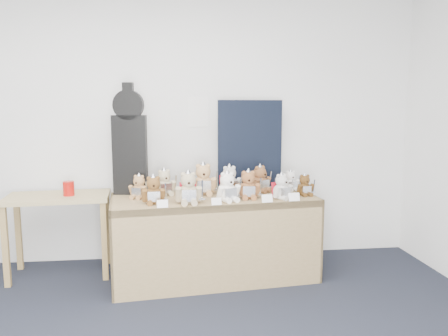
{
  "coord_description": "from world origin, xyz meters",
  "views": [
    {
      "loc": [
        0.5,
        -1.96,
        1.57
      ],
      "look_at": [
        0.94,
        1.81,
        1.03
      ],
      "focal_mm": 35.0,
      "sensor_mm": 36.0,
      "label": 1
    }
  ],
  "objects": [
    {
      "name": "teddy_front_far_left",
      "position": [
        0.33,
        1.66,
        0.87
      ],
      "size": [
        0.22,
        0.18,
        0.27
      ],
      "rotation": [
        0.0,
        0.0,
        0.08
      ],
      "color": "brown",
      "rests_on": "display_table"
    },
    {
      "name": "display_table",
      "position": [
        0.87,
        1.83,
        0.6
      ],
      "size": [
        1.89,
        0.95,
        0.76
      ],
      "rotation": [
        0.0,
        0.0,
        0.11
      ],
      "color": "olive",
      "rests_on": "floor"
    },
    {
      "name": "teddy_front_centre",
      "position": [
        0.96,
        1.69,
        0.88
      ],
      "size": [
        0.24,
        0.23,
        0.29
      ],
      "rotation": [
        0.0,
        0.0,
        0.37
      ],
      "color": "white",
      "rests_on": "display_table"
    },
    {
      "name": "side_table",
      "position": [
        -0.56,
        2.12,
        0.63
      ],
      "size": [
        0.95,
        0.58,
        0.76
      ],
      "rotation": [
        0.0,
        0.0,
        0.08
      ],
      "color": "#9E8455",
      "rests_on": "floor"
    },
    {
      "name": "entry_card_d",
      "position": [
        1.53,
        1.61,
        0.8
      ],
      "size": [
        0.1,
        0.03,
        0.07
      ],
      "primitive_type": "cube",
      "rotation": [
        -0.24,
        0.0,
        0.11
      ],
      "color": "white",
      "rests_on": "display_table"
    },
    {
      "name": "entry_card_c",
      "position": [
        1.29,
        1.59,
        0.8
      ],
      "size": [
        0.1,
        0.03,
        0.07
      ],
      "primitive_type": "cube",
      "rotation": [
        -0.24,
        0.0,
        0.11
      ],
      "color": "white",
      "rests_on": "display_table"
    },
    {
      "name": "teddy_front_left",
      "position": [
        0.62,
        1.63,
        0.88
      ],
      "size": [
        0.25,
        0.21,
        0.31
      ],
      "rotation": [
        0.0,
        0.0,
        0.03
      ],
      "color": "tan",
      "rests_on": "display_table"
    },
    {
      "name": "teddy_back_centre_right",
      "position": [
        1.02,
        2.03,
        0.88
      ],
      "size": [
        0.25,
        0.23,
        0.3
      ],
      "rotation": [
        0.0,
        0.0,
        0.31
      ],
      "color": "silver",
      "rests_on": "display_table"
    },
    {
      "name": "teddy_back_end",
      "position": [
        1.63,
        2.09,
        0.85
      ],
      "size": [
        0.19,
        0.16,
        0.22
      ],
      "rotation": [
        0.0,
        0.0,
        0.2
      ],
      "color": "white",
      "rests_on": "display_table"
    },
    {
      "name": "teddy_front_right",
      "position": [
        1.16,
        1.78,
        0.87
      ],
      "size": [
        0.23,
        0.19,
        0.28
      ],
      "rotation": [
        0.0,
        0.0,
        -0.07
      ],
      "color": "brown",
      "rests_on": "display_table"
    },
    {
      "name": "room_shell",
      "position": [
        0.76,
        2.49,
        1.51
      ],
      "size": [
        6.0,
        6.0,
        6.0
      ],
      "color": "silver",
      "rests_on": "floor"
    },
    {
      "name": "entry_card_b",
      "position": [
        0.85,
        1.54,
        0.79
      ],
      "size": [
        0.09,
        0.03,
        0.06
      ],
      "primitive_type": "cube",
      "rotation": [
        -0.24,
        0.0,
        0.11
      ],
      "color": "white",
      "rests_on": "display_table"
    },
    {
      "name": "teddy_front_far_right",
      "position": [
        1.45,
        1.73,
        0.86
      ],
      "size": [
        0.21,
        0.21,
        0.26
      ],
      "rotation": [
        0.0,
        0.0,
        0.51
      ],
      "color": "silver",
      "rests_on": "display_table"
    },
    {
      "name": "navy_board",
      "position": [
        1.26,
        2.29,
        1.19
      ],
      "size": [
        0.65,
        0.09,
        0.87
      ],
      "primitive_type": "cube",
      "rotation": [
        0.0,
        0.0,
        0.1
      ],
      "color": "black",
      "rests_on": "display_table"
    },
    {
      "name": "teddy_back_centre_left",
      "position": [
        0.77,
        2.0,
        0.89
      ],
      "size": [
        0.27,
        0.21,
        0.33
      ],
      "rotation": [
        0.0,
        0.0,
        0.03
      ],
      "color": "tan",
      "rests_on": "display_table"
    },
    {
      "name": "teddy_back_left",
      "position": [
        0.42,
        2.02,
        0.87
      ],
      "size": [
        0.23,
        0.21,
        0.27
      ],
      "rotation": [
        0.0,
        0.0,
        0.33
      ],
      "color": "#BFB08B",
      "rests_on": "display_table"
    },
    {
      "name": "guitar_case",
      "position": [
        0.11,
        2.1,
        1.26
      ],
      "size": [
        0.32,
        0.13,
        1.02
      ],
      "rotation": [
        0.0,
        0.0,
        -0.12
      ],
      "color": "black",
      "rests_on": "display_table"
    },
    {
      "name": "teddy_back_right",
      "position": [
        1.32,
        2.06,
        0.87
      ],
      "size": [
        0.24,
        0.23,
        0.29
      ],
      "rotation": [
        0.0,
        0.0,
        0.61
      ],
      "color": "brown",
      "rests_on": "display_table"
    },
    {
      "name": "entry_card_a",
      "position": [
        0.41,
        1.49,
        0.79
      ],
      "size": [
        0.09,
        0.03,
        0.06
      ],
      "primitive_type": "cube",
      "rotation": [
        -0.24,
        0.0,
        0.11
      ],
      "color": "white",
      "rests_on": "display_table"
    },
    {
      "name": "teddy_front_end",
      "position": [
        1.69,
        1.85,
        0.85
      ],
      "size": [
        0.18,
        0.16,
        0.22
      ],
      "rotation": [
        0.0,
        0.0,
        0.15
      ],
      "color": "brown",
      "rests_on": "display_table"
    },
    {
      "name": "teddy_back_far_left",
      "position": [
        0.19,
        1.91,
        0.85
      ],
      "size": [
        0.19,
        0.19,
        0.24
      ],
      "rotation": [
        0.0,
        0.0,
        -0.4
      ],
      "color": "#AC8050",
      "rests_on": "display_table"
    },
    {
      "name": "red_cup",
      "position": [
        -0.45,
        2.09,
        0.83
      ],
      "size": [
        0.1,
        0.1,
        0.13
      ],
      "primitive_type": "cylinder",
      "color": "#B2110B",
      "rests_on": "side_table"
    }
  ]
}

